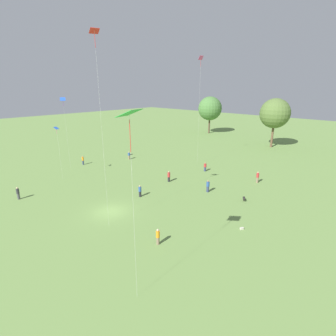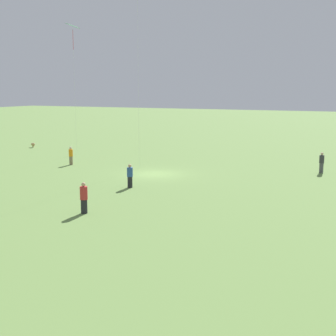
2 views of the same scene
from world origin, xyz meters
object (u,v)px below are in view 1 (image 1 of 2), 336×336
object	(u,v)px
person_6	(169,176)
dog_0	(244,199)
person_7	(140,191)
person_8	(258,177)
person_5	(18,193)
kite_2	(95,47)
kite_1	(63,103)
picnic_bag_0	(242,228)
kite_0	(57,131)
kite_5	(201,66)
person_1	(208,186)
person_3	(205,167)
kite_3	(129,120)
person_0	(158,237)
person_2	(83,160)
person_4	(129,156)

from	to	relation	value
person_6	dog_0	world-z (taller)	person_6
person_7	person_8	xyz separation A→B (m)	(9.53, 16.69, 0.08)
person_5	kite_2	distance (m)	23.49
kite_1	picnic_bag_0	distance (m)	35.97
kite_0	kite_2	bearing A→B (deg)	-79.58
person_7	person_5	bearing A→B (deg)	-105.13
person_7	picnic_bag_0	xyz separation A→B (m)	(14.83, 1.77, -0.73)
picnic_bag_0	person_6	bearing A→B (deg)	161.18
person_8	picnic_bag_0	distance (m)	15.85
person_7	person_8	size ratio (longest dim) A/B	0.92
kite_5	dog_0	xyz separation A→B (m)	(15.57, -10.11, -18.00)
person_6	person_7	distance (m)	7.34
person_8	kite_5	size ratio (longest dim) A/B	0.09
person_1	person_6	xyz separation A→B (m)	(-7.16, -0.75, -0.00)
kite_2	kite_5	distance (m)	27.50
person_3	person_8	world-z (taller)	person_8
dog_0	kite_3	bearing A→B (deg)	65.78
person_3	kite_3	xyz separation A→B (m)	(13.97, -28.13, 12.25)
person_0	kite_1	xyz separation A→B (m)	(-29.10, 5.81, 11.39)
kite_1	person_3	bearing A→B (deg)	23.77
person_2	person_5	distance (m)	17.12
person_5	person_2	bearing A→B (deg)	125.40
person_3	kite_5	size ratio (longest dim) A/B	0.08
person_4	picnic_bag_0	world-z (taller)	person_4
person_3	person_4	world-z (taller)	person_4
kite_2	person_5	bearing A→B (deg)	-10.45
person_8	dog_0	world-z (taller)	person_8
person_5	kite_0	world-z (taller)	kite_0
person_2	person_8	size ratio (longest dim) A/B	0.96
person_8	dog_0	xyz separation A→B (m)	(1.92, -8.07, -0.52)
kite_2	picnic_bag_0	size ratio (longest dim) A/B	45.16
person_4	person_5	distance (m)	24.15
person_0	person_8	world-z (taller)	person_8
person_5	person_4	bearing A→B (deg)	107.37
person_4	kite_1	xyz separation A→B (m)	(-2.12, -12.15, 11.44)
person_1	kite_0	bearing A→B (deg)	-174.91
person_8	person_2	bearing A→B (deg)	93.28
person_7	kite_3	xyz separation A→B (m)	(13.82, -12.28, 12.20)
person_8	dog_0	bearing A→B (deg)	171.46
kite_0	person_0	bearing A→B (deg)	-74.10
kite_0	kite_3	world-z (taller)	kite_3
kite_2	kite_0	bearing A→B (deg)	-37.84
person_0	person_2	size ratio (longest dim) A/B	0.94
person_3	kite_5	distance (m)	18.28
person_0	picnic_bag_0	xyz separation A→B (m)	(4.68, 8.25, -0.73)
kite_2	dog_0	distance (m)	25.50
person_2	kite_1	world-z (taller)	kite_1
kite_3	kite_5	bearing A→B (deg)	-120.23
person_2	person_3	bearing A→B (deg)	26.00
person_1	person_7	xyz separation A→B (m)	(-5.95, -7.99, -0.05)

